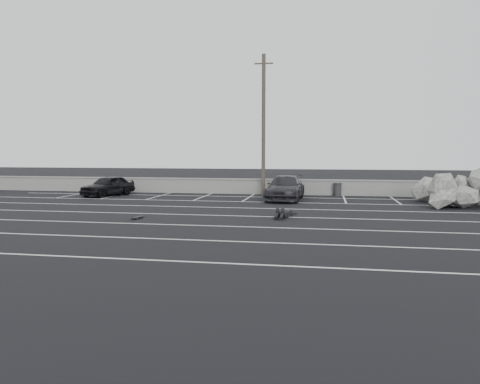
% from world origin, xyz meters
% --- Properties ---
extents(ground, '(120.00, 120.00, 0.00)m').
position_xyz_m(ground, '(0.00, 0.00, 0.00)').
color(ground, black).
rests_on(ground, ground).
extents(seawall, '(50.00, 0.45, 1.06)m').
position_xyz_m(seawall, '(0.00, 14.00, 0.55)').
color(seawall, gray).
rests_on(seawall, ground).
extents(stall_lines, '(36.00, 20.05, 0.01)m').
position_xyz_m(stall_lines, '(-0.08, 4.41, 0.00)').
color(stall_lines, silver).
rests_on(stall_lines, ground).
extents(car_left, '(2.73, 4.26, 1.35)m').
position_xyz_m(car_left, '(-11.39, 10.96, 0.67)').
color(car_left, black).
rests_on(car_left, ground).
extents(car_right, '(2.28, 5.15, 1.47)m').
position_xyz_m(car_right, '(0.41, 10.59, 0.74)').
color(car_right, '#242329').
rests_on(car_right, ground).
extents(utility_pole, '(1.24, 0.25, 9.33)m').
position_xyz_m(utility_pole, '(-1.29, 13.20, 4.72)').
color(utility_pole, '#4C4238').
rests_on(utility_pole, ground).
extents(trash_bin, '(0.71, 0.71, 0.86)m').
position_xyz_m(trash_bin, '(3.61, 13.60, 0.44)').
color(trash_bin, '#2A2A2D').
rests_on(trash_bin, ground).
extents(person, '(1.78, 2.78, 0.49)m').
position_xyz_m(person, '(1.03, 3.20, 0.25)').
color(person, black).
rests_on(person, ground).
extents(skateboard, '(0.35, 0.79, 0.09)m').
position_xyz_m(skateboard, '(-5.27, 1.29, 0.07)').
color(skateboard, black).
rests_on(skateboard, ground).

